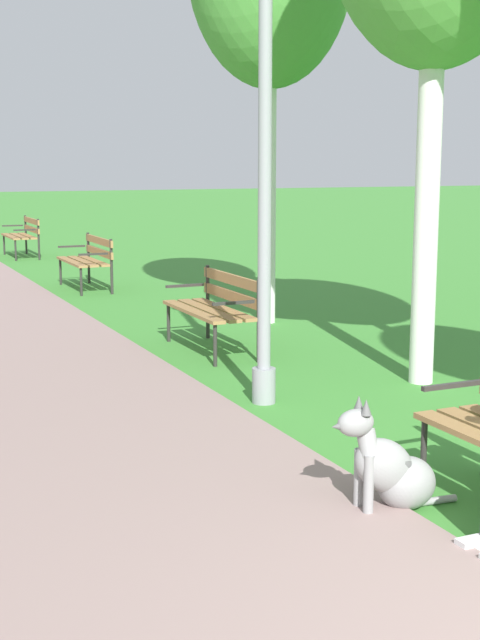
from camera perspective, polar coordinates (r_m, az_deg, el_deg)
park_bench_mid at (r=9.62m, az=-1.53°, el=1.02°), size 0.55×1.50×0.85m
park_bench_far at (r=14.55m, az=-9.60°, el=3.95°), size 0.55×1.50×0.85m
park_bench_furthest at (r=19.74m, az=-13.59°, el=5.38°), size 0.55×1.50×0.85m
dog_grey at (r=5.35m, az=9.56°, el=-9.30°), size 0.83×0.31×0.71m
lamp_post_near at (r=7.39m, az=1.59°, el=10.87°), size 0.24×0.24×4.11m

